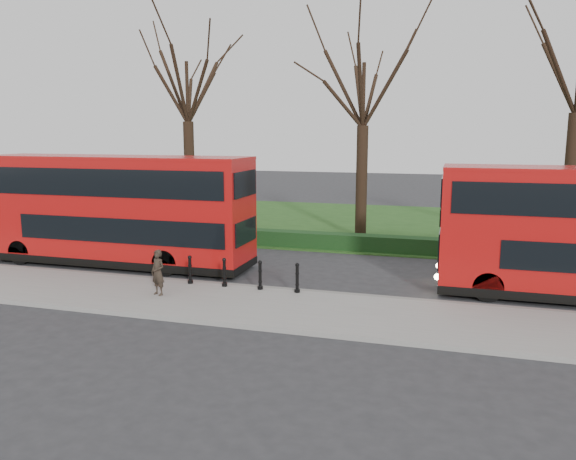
% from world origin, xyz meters
% --- Properties ---
extents(ground, '(120.00, 120.00, 0.00)m').
position_xyz_m(ground, '(0.00, 0.00, 0.00)').
color(ground, '#28282B').
rests_on(ground, ground).
extents(pavement, '(60.00, 4.00, 0.15)m').
position_xyz_m(pavement, '(0.00, -3.00, 0.07)').
color(pavement, gray).
rests_on(pavement, ground).
extents(kerb, '(60.00, 0.25, 0.16)m').
position_xyz_m(kerb, '(0.00, -1.00, 0.07)').
color(kerb, slate).
rests_on(kerb, ground).
extents(grass_verge, '(60.00, 18.00, 0.06)m').
position_xyz_m(grass_verge, '(0.00, 15.00, 0.03)').
color(grass_verge, '#204517').
rests_on(grass_verge, ground).
extents(hedge, '(60.00, 0.90, 0.80)m').
position_xyz_m(hedge, '(0.00, 6.80, 0.40)').
color(hedge, black).
rests_on(hedge, ground).
extents(yellow_line_outer, '(60.00, 0.10, 0.01)m').
position_xyz_m(yellow_line_outer, '(0.00, -0.70, 0.01)').
color(yellow_line_outer, yellow).
rests_on(yellow_line_outer, ground).
extents(yellow_line_inner, '(60.00, 0.10, 0.01)m').
position_xyz_m(yellow_line_inner, '(0.00, -0.50, 0.01)').
color(yellow_line_inner, yellow).
rests_on(yellow_line_inner, ground).
extents(tree_left, '(7.28, 7.28, 11.38)m').
position_xyz_m(tree_left, '(-8.00, 10.00, 8.27)').
color(tree_left, black).
rests_on(tree_left, ground).
extents(tree_mid, '(6.98, 6.98, 10.90)m').
position_xyz_m(tree_mid, '(2.00, 10.00, 7.92)').
color(tree_mid, black).
rests_on(tree_mid, ground).
extents(bollard_row, '(5.61, 0.15, 1.00)m').
position_xyz_m(bollard_row, '(-1.07, -1.35, 0.65)').
color(bollard_row, black).
rests_on(bollard_row, pavement).
extents(bus_lead, '(11.71, 2.69, 4.66)m').
position_xyz_m(bus_lead, '(-7.01, 1.07, 2.35)').
color(bus_lead, '#A90F0E').
rests_on(bus_lead, ground).
extents(pedestrian, '(0.67, 0.56, 1.57)m').
position_xyz_m(pedestrian, '(-2.82, -3.00, 0.94)').
color(pedestrian, '#2C231C').
rests_on(pedestrian, pavement).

